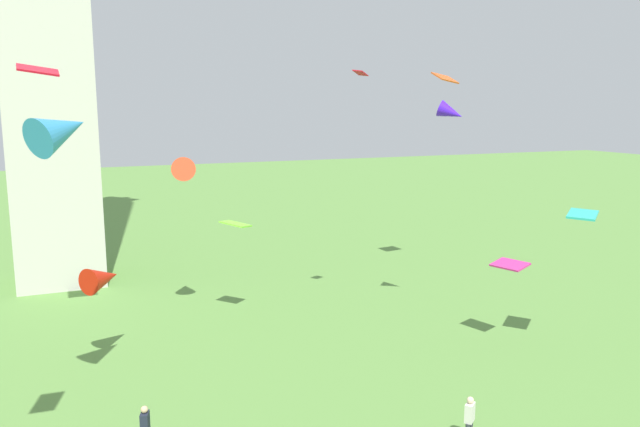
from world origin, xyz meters
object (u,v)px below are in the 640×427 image
at_px(kite_flying_10, 583,214).
at_px(kite_flying_11, 236,224).
at_px(kite_flying_0, 62,130).
at_px(kite_flying_9, 38,70).
at_px(kite_flying_5, 451,112).
at_px(person_2, 145,427).
at_px(person_0, 470,417).
at_px(kite_flying_2, 510,264).
at_px(kite_flying_7, 103,278).
at_px(kite_flying_3, 445,78).
at_px(kite_flying_8, 183,171).
at_px(kite_flying_4, 360,73).

distance_m(kite_flying_10, kite_flying_11, 16.92).
xyz_separation_m(kite_flying_0, kite_flying_9, (-0.75, 8.61, 2.35)).
bearing_deg(kite_flying_5, kite_flying_9, 120.07).
relative_size(person_2, kite_flying_9, 0.97).
distance_m(person_0, kite_flying_10, 11.53).
bearing_deg(person_0, kite_flying_2, 5.16).
height_order(kite_flying_0, kite_flying_5, kite_flying_5).
xyz_separation_m(kite_flying_5, kite_flying_9, (-18.68, 4.53, 1.88)).
bearing_deg(kite_flying_10, kite_flying_7, -59.84).
distance_m(person_2, kite_flying_9, 16.50).
height_order(kite_flying_3, kite_flying_7, kite_flying_3).
bearing_deg(kite_flying_0, kite_flying_9, -33.38).
bearing_deg(kite_flying_8, kite_flying_9, 26.08).
xyz_separation_m(person_0, kite_flying_4, (1.85, 12.31, 12.08)).
height_order(kite_flying_4, kite_flying_11, kite_flying_4).
bearing_deg(person_0, kite_flying_0, 115.37).
bearing_deg(kite_flying_9, person_0, 126.84).
relative_size(person_0, kite_flying_9, 0.97).
bearing_deg(kite_flying_11, kite_flying_2, -168.82).
xyz_separation_m(person_2, kite_flying_3, (20.83, 14.14, 12.21)).
relative_size(kite_flying_4, kite_flying_10, 0.46).
relative_size(kite_flying_0, kite_flying_9, 1.45).
bearing_deg(kite_flying_0, kite_flying_4, -104.16).
xyz_separation_m(kite_flying_0, kite_flying_7, (1.31, 6.18, -6.76)).
bearing_deg(kite_flying_7, kite_flying_10, -151.73).
bearing_deg(kite_flying_7, person_0, -178.60).
bearing_deg(kite_flying_9, kite_flying_8, -168.51).
relative_size(kite_flying_2, kite_flying_9, 1.04).
bearing_deg(kite_flying_5, kite_flying_2, -114.52).
distance_m(kite_flying_7, kite_flying_10, 21.52).
bearing_deg(kite_flying_2, kite_flying_11, 36.50).
distance_m(person_2, kite_flying_7, 9.05).
bearing_deg(kite_flying_8, person_2, 83.02).
height_order(kite_flying_3, kite_flying_9, kite_flying_3).
bearing_deg(kite_flying_4, person_0, -136.54).
bearing_deg(kite_flying_0, person_0, -154.66).
height_order(kite_flying_5, kite_flying_9, kite_flying_9).
relative_size(kite_flying_2, kite_flying_10, 0.88).
relative_size(kite_flying_3, kite_flying_5, 1.10).
distance_m(person_2, kite_flying_4, 19.18).
distance_m(person_0, kite_flying_0, 16.66).
distance_m(person_0, kite_flying_7, 16.58).
distance_m(kite_flying_0, kite_flying_5, 18.40).
bearing_deg(kite_flying_9, kite_flying_2, 153.89).
relative_size(kite_flying_0, kite_flying_11, 1.46).
relative_size(kite_flying_9, kite_flying_10, 0.85).
xyz_separation_m(kite_flying_2, kite_flying_7, (-17.96, 5.45, -0.12)).
bearing_deg(kite_flying_10, person_0, -12.40).
distance_m(kite_flying_3, kite_flying_11, 16.74).
relative_size(kite_flying_8, kite_flying_10, 1.04).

